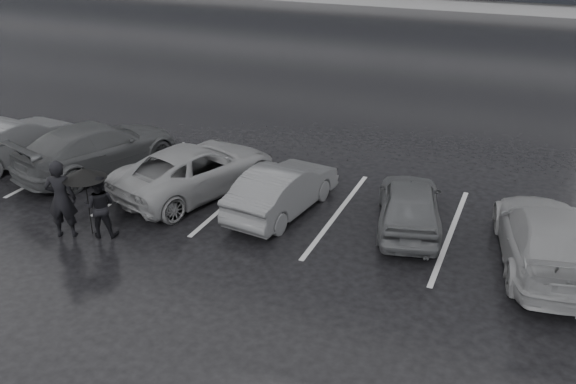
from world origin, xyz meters
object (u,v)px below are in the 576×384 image
(car_west_c, at_px, (98,147))
(pedestrian_left, at_px, (61,199))
(car_main, at_px, (410,204))
(car_west_b, at_px, (196,169))
(pedestrian_right, at_px, (100,206))
(car_west_d, at_px, (11,141))
(car_east, at_px, (547,238))
(car_west_a, at_px, (282,189))

(car_west_c, bearing_deg, pedestrian_left, 134.77)
(car_main, xyz_separation_m, car_west_b, (-5.71, -0.12, 0.04))
(car_west_c, relative_size, pedestrian_left, 2.58)
(pedestrian_left, relative_size, pedestrian_right, 1.25)
(car_west_d, xyz_separation_m, pedestrian_left, (4.50, -3.07, 0.27))
(car_east, relative_size, pedestrian_right, 3.02)
(car_west_c, bearing_deg, car_east, -164.81)
(car_west_c, bearing_deg, car_west_b, -165.21)
(car_west_c, height_order, car_east, car_west_c)
(car_west_c, bearing_deg, car_main, -162.14)
(car_east, bearing_deg, pedestrian_left, 4.45)
(car_main, distance_m, car_west_d, 11.80)
(car_west_b, height_order, car_west_d, car_west_d)
(car_west_c, distance_m, pedestrian_right, 4.10)
(car_east, distance_m, pedestrian_left, 10.74)
(car_main, distance_m, car_west_b, 5.71)
(car_main, height_order, car_east, car_east)
(car_west_c, xyz_separation_m, car_west_d, (-2.75, -0.48, -0.03))
(car_west_c, xyz_separation_m, pedestrian_right, (2.54, -3.21, 0.05))
(car_main, xyz_separation_m, pedestrian_left, (-7.29, -3.45, 0.33))
(car_west_c, xyz_separation_m, car_east, (12.10, -0.69, -0.04))
(car_west_a, xyz_separation_m, car_west_c, (-5.93, 0.44, 0.09))
(car_west_a, xyz_separation_m, pedestrian_left, (-4.17, -3.11, 0.33))
(car_east, bearing_deg, car_west_b, -14.12)
(pedestrian_left, xyz_separation_m, pedestrian_right, (0.78, 0.34, -0.19))
(car_west_a, height_order, pedestrian_left, pedestrian_left)
(pedestrian_left, height_order, pedestrian_right, pedestrian_left)
(car_west_b, distance_m, car_west_d, 6.08)
(car_west_a, height_order, car_west_d, car_west_d)
(car_west_c, bearing_deg, car_west_a, -165.78)
(car_west_b, height_order, pedestrian_left, pedestrian_left)
(car_west_c, relative_size, car_east, 1.07)
(car_west_a, relative_size, car_west_c, 0.76)
(car_west_a, bearing_deg, car_main, -165.98)
(pedestrian_right, bearing_deg, car_east, 172.72)
(car_west_a, relative_size, car_west_d, 0.91)
(car_west_a, bearing_deg, car_west_c, 3.45)
(car_west_b, xyz_separation_m, car_west_c, (-3.33, 0.21, 0.06))
(car_main, distance_m, car_east, 3.12)
(car_east, height_order, pedestrian_right, pedestrian_right)
(car_west_a, height_order, pedestrian_right, pedestrian_right)
(car_west_a, bearing_deg, pedestrian_left, 44.41)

